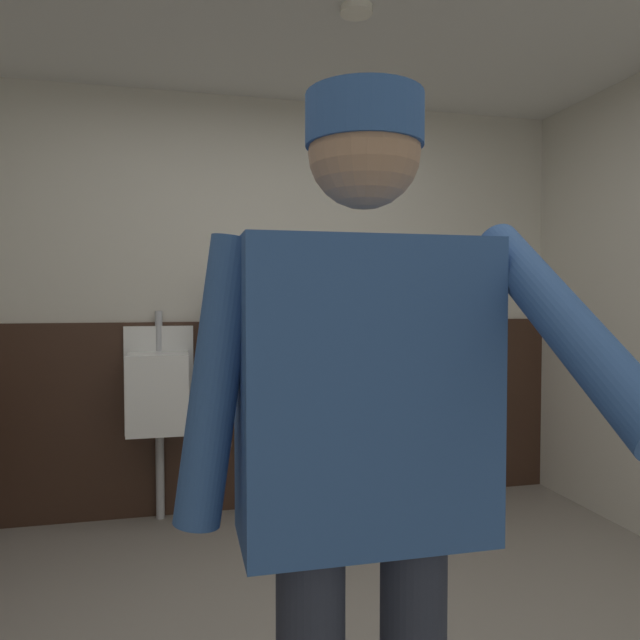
{
  "coord_description": "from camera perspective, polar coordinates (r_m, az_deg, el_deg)",
  "views": [
    {
      "loc": [
        -0.46,
        -1.77,
        1.32
      ],
      "look_at": [
        -0.05,
        -0.05,
        1.25
      ],
      "focal_mm": 32.82,
      "sensor_mm": 36.0,
      "label": 1
    }
  ],
  "objects": [
    {
      "name": "person",
      "position": [
        1.2,
        4.38,
        -11.94
      ],
      "size": [
        0.72,
        0.6,
        1.72
      ],
      "color": "#2D3342",
      "rests_on": "ground_plane"
    },
    {
      "name": "privacy_divider_panel",
      "position": [
        3.44,
        -9.27,
        -3.98
      ],
      "size": [
        0.04,
        0.4,
        0.9
      ],
      "primitive_type": "cube",
      "color": "#4C4C51"
    },
    {
      "name": "urinal_left",
      "position": [
        3.53,
        -15.46,
        -6.72
      ],
      "size": [
        0.4,
        0.34,
        1.24
      ],
      "color": "white",
      "rests_on": "ground_plane"
    },
    {
      "name": "wall_back",
      "position": [
        3.73,
        -6.27,
        1.55
      ],
      "size": [
        4.59,
        0.12,
        2.56
      ],
      "primitive_type": "cube",
      "color": "beige",
      "rests_on": "ground_plane"
    },
    {
      "name": "urinal_middle",
      "position": [
        3.58,
        -3.3,
        -6.52
      ],
      "size": [
        0.4,
        0.34,
        1.24
      ],
      "color": "white",
      "rests_on": "ground_plane"
    },
    {
      "name": "soap_dispenser",
      "position": [
        3.96,
        11.25,
        2.63
      ],
      "size": [
        0.1,
        0.07,
        0.18
      ],
      "primitive_type": "cube",
      "color": "silver"
    },
    {
      "name": "wainscot_band_back",
      "position": [
        3.73,
        -6.08,
        -9.15
      ],
      "size": [
        3.99,
        0.03,
        1.17
      ],
      "primitive_type": "cube",
      "color": "#382319",
      "rests_on": "ground_plane"
    },
    {
      "name": "urinal_right",
      "position": [
        3.78,
        8.03,
        -6.07
      ],
      "size": [
        0.4,
        0.34,
        1.24
      ],
      "color": "white",
      "rests_on": "ground_plane"
    },
    {
      "name": "downlight_far",
      "position": [
        2.82,
        3.57,
        27.92
      ],
      "size": [
        0.14,
        0.14,
        0.03
      ],
      "primitive_type": "cylinder",
      "color": "white"
    }
  ]
}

